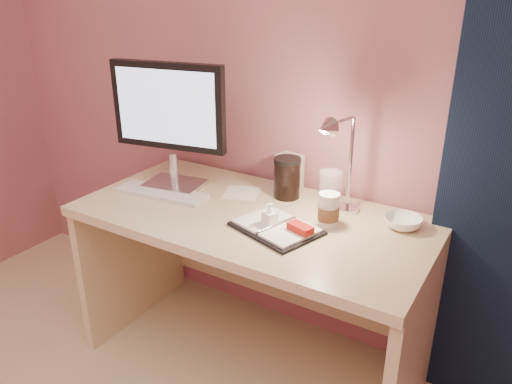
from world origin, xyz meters
The scene contains 12 objects.
desk centered at (0.00, 1.45, 0.50)m, with size 1.40×0.70×0.73m.
monitor centered at (-0.45, 1.44, 1.06)m, with size 0.51×0.22×0.54m.
keyboard centered at (-0.43, 1.34, 0.74)m, with size 0.41×0.12×0.02m, color white.
planner centered at (0.16, 1.31, 0.74)m, with size 0.35×0.30×0.05m.
paper_c centered at (-0.15, 1.53, 0.73)m, with size 0.15×0.15×0.00m, color white.
coffee_cup centered at (0.29, 1.44, 0.79)m, with size 0.08×0.08×0.13m.
clear_cup centered at (0.24, 1.57, 0.81)m, with size 0.09×0.09×0.16m, color white.
bowl centered at (0.54, 1.56, 0.75)m, with size 0.14×0.14×0.04m, color white.
lotion_bottle centered at (0.13, 1.30, 0.78)m, with size 0.05×0.05×0.10m, color white.
dark_jar centered at (0.04, 1.59, 0.81)m, with size 0.11×0.11×0.15m, color black.
product_box centered at (0.00, 1.69, 0.81)m, with size 0.10×0.08×0.15m, color silver.
desk_lamp centered at (0.33, 1.50, 0.98)m, with size 0.13×0.25×0.40m.
Camera 1 is at (0.93, -0.13, 1.57)m, focal length 35.00 mm.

